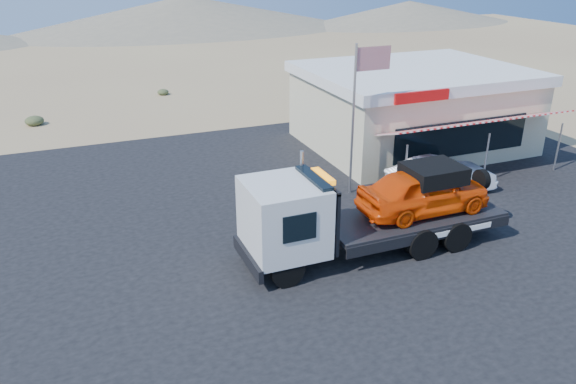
# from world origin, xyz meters

# --- Properties ---
(ground) EXTENTS (120.00, 120.00, 0.00)m
(ground) POSITION_xyz_m (0.00, 0.00, 0.00)
(ground) COLOR #957654
(ground) RESTS_ON ground
(asphalt_lot) EXTENTS (32.00, 24.00, 0.02)m
(asphalt_lot) POSITION_xyz_m (2.00, 3.00, 0.01)
(asphalt_lot) COLOR black
(asphalt_lot) RESTS_ON ground
(tow_truck) EXTENTS (8.83, 2.62, 2.95)m
(tow_truck) POSITION_xyz_m (2.97, 0.00, 1.59)
(tow_truck) COLOR black
(tow_truck) RESTS_ON asphalt_lot
(white_sedan) EXTENTS (4.53, 1.82, 1.47)m
(white_sedan) POSITION_xyz_m (8.07, 3.04, 0.75)
(white_sedan) COLOR silver
(white_sedan) RESTS_ON asphalt_lot
(jerky_store) EXTENTS (10.40, 9.97, 3.90)m
(jerky_store) POSITION_xyz_m (10.50, 8.97, 1.99)
(jerky_store) COLOR beige
(jerky_store) RESTS_ON asphalt_lot
(flagpole) EXTENTS (1.55, 0.10, 6.00)m
(flagpole) POSITION_xyz_m (4.93, 4.50, 3.76)
(flagpole) COLOR #99999E
(flagpole) RESTS_ON asphalt_lot
(distant_hills) EXTENTS (126.00, 48.00, 4.20)m
(distant_hills) POSITION_xyz_m (-9.77, 55.14, 1.89)
(distant_hills) COLOR #726B59
(distant_hills) RESTS_ON ground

